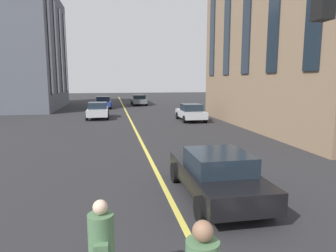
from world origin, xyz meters
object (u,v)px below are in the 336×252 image
object	(u,v)px
car_silver_near	(191,112)
car_silver_far	(98,110)
car_grey_trailing	(139,100)
car_black_oncoming	(216,174)
car_blue_mid	(103,102)

from	to	relation	value
car_silver_near	car_silver_far	world-z (taller)	same
car_silver_near	car_grey_trailing	xyz separation A→B (m)	(16.46, 2.78, 0.00)
car_silver_near	car_silver_far	size ratio (longest dim) A/B	1.00
car_black_oncoming	car_silver_near	bearing A→B (deg)	-12.61
car_silver_far	car_silver_near	bearing A→B (deg)	-112.10
car_silver_near	car_grey_trailing	world-z (taller)	car_silver_near
car_black_oncoming	car_silver_far	bearing A→B (deg)	11.96
car_grey_trailing	car_silver_far	size ratio (longest dim) A/B	1.13
car_black_oncoming	car_blue_mid	distance (m)	28.96
car_silver_far	car_blue_mid	world-z (taller)	same
car_blue_mid	car_silver_near	bearing A→B (deg)	-149.88
car_grey_trailing	car_blue_mid	bearing A→B (deg)	129.36
car_black_oncoming	car_blue_mid	world-z (taller)	car_blue_mid
car_grey_trailing	car_blue_mid	world-z (taller)	car_blue_mid
car_black_oncoming	car_grey_trailing	xyz separation A→B (m)	(32.47, -0.80, 0.00)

